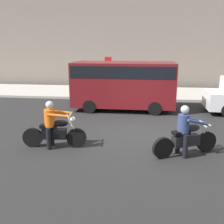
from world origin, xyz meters
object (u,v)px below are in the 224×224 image
Objects in this scene: motorcycle_with_rider_orange_stripe at (54,128)px; street_sign_post at (108,71)px; motorcycle_with_rider_denim_blue at (186,135)px; parked_van_maroon at (123,83)px; pedestrian_bystander at (137,76)px.

street_sign_post is at bearing 86.78° from motorcycle_with_rider_orange_stripe.
motorcycle_with_rider_denim_blue is 0.40× the size of parked_van_maroon.
motorcycle_with_rider_orange_stripe is at bearing -93.22° from street_sign_post.
parked_van_maroon is at bearing 113.06° from motorcycle_with_rider_denim_blue.
motorcycle_with_rider_orange_stripe is (-4.13, 0.14, -0.00)m from motorcycle_with_rider_denim_blue.
pedestrian_bystander reaches higher than motorcycle_with_rider_orange_stripe.
street_sign_post is 1.32× the size of pedestrian_bystander.
motorcycle_with_rider_orange_stripe is 0.90× the size of street_sign_post.
street_sign_post reaches higher than parked_van_maroon.
parked_van_maroon is 4.13m from street_sign_post.
street_sign_post is (-1.30, 3.92, 0.17)m from parked_van_maroon.
motorcycle_with_rider_denim_blue is at bearing -68.90° from street_sign_post.
motorcycle_with_rider_denim_blue is 4.13m from motorcycle_with_rider_orange_stripe.
parked_van_maroon is at bearing 71.07° from motorcycle_with_rider_orange_stripe.
motorcycle_with_rider_denim_blue is 10.07m from street_sign_post.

